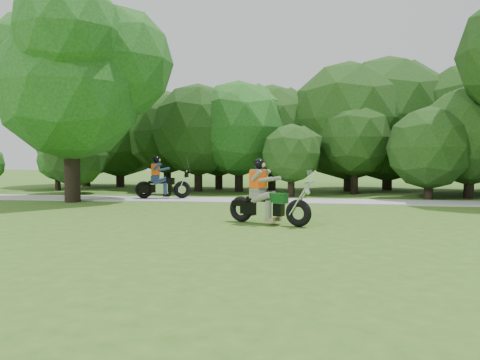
{
  "coord_description": "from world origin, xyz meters",
  "views": [
    {
      "loc": [
        -0.25,
        -12.83,
        2.05
      ],
      "look_at": [
        -2.48,
        2.75,
        1.23
      ],
      "focal_mm": 35.0,
      "sensor_mm": 36.0,
      "label": 1
    }
  ],
  "objects": [
    {
      "name": "ground",
      "position": [
        0.0,
        0.0,
        0.0
      ],
      "size": [
        100.0,
        100.0,
        0.0
      ],
      "primitive_type": "plane",
      "color": "#305C1A",
      "rests_on": "ground"
    },
    {
      "name": "touring_motorcycle",
      "position": [
        -7.05,
        8.14,
        0.78
      ],
      "size": [
        2.58,
        1.06,
        1.97
      ],
      "rotation": [
        0.0,
        0.0,
        0.18
      ],
      "color": "black",
      "rests_on": "walkway"
    },
    {
      "name": "tree_line",
      "position": [
        -0.31,
        14.89,
        3.68
      ],
      "size": [
        38.55,
        12.0,
        7.91
      ],
      "color": "black",
      "rests_on": "ground"
    },
    {
      "name": "walkway",
      "position": [
        0.0,
        8.0,
        0.03
      ],
      "size": [
        60.0,
        2.2,
        0.06
      ],
      "primitive_type": "cube",
      "color": "#9F9F9A",
      "rests_on": "ground"
    },
    {
      "name": "big_tree_west",
      "position": [
        -10.54,
        6.85,
        5.76
      ],
      "size": [
        8.64,
        6.56,
        9.96
      ],
      "color": "black",
      "rests_on": "ground"
    },
    {
      "name": "chopper_motorcycle",
      "position": [
        -1.49,
        1.07,
        0.72
      ],
      "size": [
        2.64,
        1.52,
        1.96
      ],
      "rotation": [
        0.0,
        0.0,
        -0.42
      ],
      "color": "black",
      "rests_on": "ground"
    }
  ]
}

